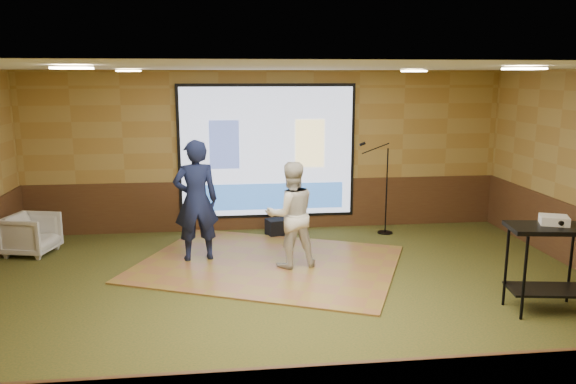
{
  "coord_description": "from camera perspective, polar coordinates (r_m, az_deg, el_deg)",
  "views": [
    {
      "loc": [
        -0.86,
        -6.97,
        2.9
      ],
      "look_at": [
        0.06,
        0.67,
        1.3
      ],
      "focal_mm": 35.0,
      "sensor_mm": 36.0,
      "label": 1
    }
  ],
  "objects": [
    {
      "name": "ground",
      "position": [
        7.6,
        0.17,
        -10.7
      ],
      "size": [
        9.0,
        9.0,
        0.0
      ],
      "primitive_type": "plane",
      "color": "#2C3B1B",
      "rests_on": "ground"
    },
    {
      "name": "room_shell",
      "position": [
        7.07,
        0.18,
        5.19
      ],
      "size": [
        9.04,
        7.04,
        3.02
      ],
      "color": "#A48644",
      "rests_on": "ground"
    },
    {
      "name": "wainscot_back",
      "position": [
        10.76,
        -2.09,
        -1.29
      ],
      "size": [
        9.0,
        0.04,
        0.95
      ],
      "primitive_type": "cube",
      "color": "#492918",
      "rests_on": "ground"
    },
    {
      "name": "projector_screen",
      "position": [
        10.54,
        -2.11,
        3.96
      ],
      "size": [
        3.32,
        0.06,
        2.52
      ],
      "color": "black",
      "rests_on": "room_shell"
    },
    {
      "name": "downlight_nw",
      "position": [
        8.87,
        -15.88,
        11.76
      ],
      "size": [
        0.32,
        0.32,
        0.02
      ],
      "primitive_type": "cube",
      "color": "#FFEABF",
      "rests_on": "room_shell"
    },
    {
      "name": "downlight_ne",
      "position": [
        9.29,
        12.66,
        11.89
      ],
      "size": [
        0.32,
        0.32,
        0.02
      ],
      "primitive_type": "cube",
      "color": "#FFEABF",
      "rests_on": "room_shell"
    },
    {
      "name": "downlight_sw",
      "position": [
        5.63,
        -21.07,
        11.67
      ],
      "size": [
        0.32,
        0.32,
        0.02
      ],
      "primitive_type": "cube",
      "color": "#FFEABF",
      "rests_on": "room_shell"
    },
    {
      "name": "downlight_se",
      "position": [
        6.27,
        22.85,
        11.47
      ],
      "size": [
        0.32,
        0.32,
        0.02
      ],
      "primitive_type": "cube",
      "color": "#FFEABF",
      "rests_on": "room_shell"
    },
    {
      "name": "dance_floor",
      "position": [
        8.86,
        -2.03,
        -7.27
      ],
      "size": [
        4.73,
        4.25,
        0.03
      ],
      "primitive_type": "cube",
      "rotation": [
        0.0,
        0.0,
        -0.41
      ],
      "color": "brown",
      "rests_on": "ground"
    },
    {
      "name": "player_left",
      "position": [
        8.89,
        -9.33,
        -0.85
      ],
      "size": [
        0.77,
        0.57,
        1.92
      ],
      "primitive_type": "imported",
      "rotation": [
        0.0,
        0.0,
        3.32
      ],
      "color": "#141B3F",
      "rests_on": "dance_floor"
    },
    {
      "name": "player_right",
      "position": [
        8.5,
        0.3,
        -2.3
      ],
      "size": [
        0.88,
        0.74,
        1.62
      ],
      "primitive_type": "imported",
      "rotation": [
        0.0,
        0.0,
        3.31
      ],
      "color": "silver",
      "rests_on": "dance_floor"
    },
    {
      "name": "av_table",
      "position": [
        7.67,
        25.1,
        -5.34
      ],
      "size": [
        1.04,
        0.55,
        1.1
      ],
      "rotation": [
        0.0,
        0.0,
        -0.16
      ],
      "color": "black",
      "rests_on": "ground"
    },
    {
      "name": "projector",
      "position": [
        7.67,
        25.42,
        -2.59
      ],
      "size": [
        0.4,
        0.37,
        0.11
      ],
      "primitive_type": "cube",
      "rotation": [
        0.0,
        0.0,
        -0.39
      ],
      "color": "white",
      "rests_on": "av_table"
    },
    {
      "name": "mic_stand",
      "position": [
        10.58,
        9.63,
        -1.57
      ],
      "size": [
        0.68,
        0.28,
        1.73
      ],
      "rotation": [
        0.0,
        0.0,
        0.17
      ],
      "color": "black",
      "rests_on": "ground"
    },
    {
      "name": "banquet_chair",
      "position": [
        10.19,
        -24.6,
        -3.93
      ],
      "size": [
        0.89,
        0.88,
        0.67
      ],
      "primitive_type": "imported",
      "rotation": [
        0.0,
        0.0,
        1.31
      ],
      "color": "gray",
      "rests_on": "ground"
    },
    {
      "name": "duffel_bag",
      "position": [
        10.41,
        -0.81,
        -3.56
      ],
      "size": [
        0.56,
        0.45,
        0.31
      ],
      "primitive_type": "cube",
      "rotation": [
        0.0,
        0.0,
        0.27
      ],
      "color": "black",
      "rests_on": "ground"
    }
  ]
}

